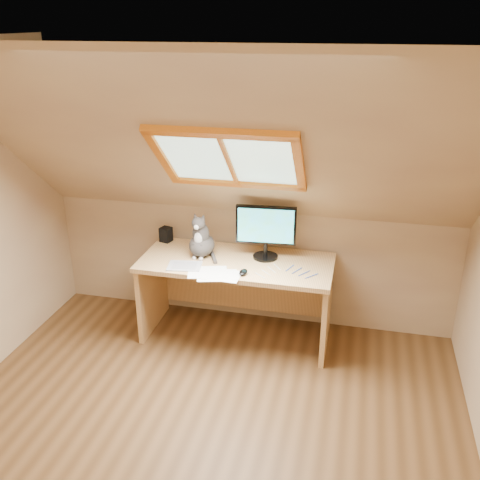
# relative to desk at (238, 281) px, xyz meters

# --- Properties ---
(ground) EXTENTS (3.50, 3.50, 0.00)m
(ground) POSITION_rel_desk_xyz_m (0.03, -1.45, -0.49)
(ground) COLOR brown
(ground) RESTS_ON ground
(room_shell) EXTENTS (3.52, 3.52, 2.41)m
(room_shell) POSITION_rel_desk_xyz_m (0.03, -1.54, 0.94)
(room_shell) COLOR tan
(room_shell) RESTS_ON ground
(desk) EXTENTS (1.55, 0.68, 0.71)m
(desk) POSITION_rel_desk_xyz_m (0.00, 0.00, 0.00)
(desk) COLOR tan
(desk) RESTS_ON ground
(monitor) EXTENTS (0.48, 0.20, 0.44)m
(monitor) POSITION_rel_desk_xyz_m (0.22, 0.04, 0.47)
(monitor) COLOR black
(monitor) RESTS_ON desk
(cat) EXTENTS (0.22, 0.26, 0.38)m
(cat) POSITION_rel_desk_xyz_m (-0.30, -0.04, 0.35)
(cat) COLOR #413C3A
(cat) RESTS_ON desk
(desk_speaker) EXTENTS (0.11, 0.11, 0.13)m
(desk_speaker) POSITION_rel_desk_xyz_m (-0.69, 0.18, 0.28)
(desk_speaker) COLOR black
(desk_speaker) RESTS_ON desk
(graphics_tablet) EXTENTS (0.29, 0.22, 0.01)m
(graphics_tablet) POSITION_rel_desk_xyz_m (-0.37, -0.27, 0.22)
(graphics_tablet) COLOR #B2B2B7
(graphics_tablet) RESTS_ON desk
(mouse) EXTENTS (0.07, 0.11, 0.03)m
(mouse) POSITION_rel_desk_xyz_m (0.11, -0.29, 0.24)
(mouse) COLOR black
(mouse) RESTS_ON desk
(papers) EXTENTS (0.35, 0.30, 0.01)m
(papers) POSITION_rel_desk_xyz_m (-0.15, -0.33, 0.22)
(papers) COLOR white
(papers) RESTS_ON desk
(cables) EXTENTS (0.51, 0.26, 0.01)m
(cables) POSITION_rel_desk_xyz_m (0.44, -0.19, 0.22)
(cables) COLOR silver
(cables) RESTS_ON desk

